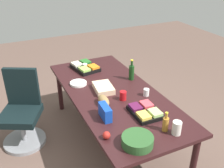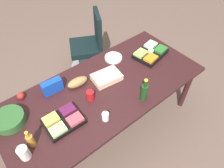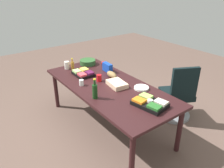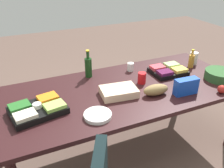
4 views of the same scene
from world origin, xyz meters
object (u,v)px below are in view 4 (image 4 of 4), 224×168
(conference_table, at_px, (124,94))
(bread_loaf, at_px, (156,90))
(dressing_bottle, at_px, (191,61))
(wine_bottle, at_px, (88,67))
(paper_cup, at_px, (131,67))
(fruit_platter, at_px, (168,71))
(apple_red, at_px, (222,89))
(red_solo_cup, at_px, (142,78))
(paper_plate_stack, at_px, (98,115))
(sheet_cake, at_px, (119,92))
(chip_bag_blue, at_px, (186,86))
(mayo_jar, at_px, (194,58))
(salad_bowl, at_px, (220,75))
(veggie_tray, at_px, (38,109))

(conference_table, relative_size, bread_loaf, 9.68)
(bread_loaf, distance_m, dressing_bottle, 0.79)
(wine_bottle, relative_size, paper_cup, 3.22)
(fruit_platter, height_order, apple_red, apple_red)
(red_solo_cup, distance_m, paper_plate_stack, 0.70)
(red_solo_cup, height_order, apple_red, red_solo_cup)
(conference_table, height_order, sheet_cake, sheet_cake)
(wine_bottle, bearing_deg, conference_table, 120.49)
(paper_plate_stack, xyz_separation_m, apple_red, (-1.17, 0.12, 0.02))
(red_solo_cup, height_order, paper_cup, red_solo_cup)
(wine_bottle, bearing_deg, red_solo_cup, 140.68)
(apple_red, bearing_deg, chip_bag_blue, -21.78)
(conference_table, xyz_separation_m, red_solo_cup, (-0.20, -0.03, 0.12))
(red_solo_cup, bearing_deg, bread_loaf, 89.73)
(paper_cup, height_order, mayo_jar, mayo_jar)
(salad_bowl, bearing_deg, paper_cup, -36.95)
(wine_bottle, height_order, dressing_bottle, wine_bottle)
(veggie_tray, distance_m, paper_cup, 1.13)
(mayo_jar, distance_m, dressing_bottle, 0.11)
(paper_plate_stack, bearing_deg, conference_table, -140.88)
(mayo_jar, relative_size, chip_bag_blue, 0.63)
(dressing_bottle, bearing_deg, paper_plate_stack, 19.45)
(sheet_cake, relative_size, dressing_bottle, 1.51)
(paper_cup, bearing_deg, bread_loaf, 86.23)
(fruit_platter, xyz_separation_m, mayo_jar, (-0.42, -0.09, 0.04))
(conference_table, bearing_deg, dressing_bottle, -171.44)
(sheet_cake, bearing_deg, mayo_jar, -165.16)
(fruit_platter, distance_m, paper_plate_stack, 1.06)
(bread_loaf, xyz_separation_m, dressing_bottle, (-0.70, -0.35, 0.03))
(conference_table, bearing_deg, apple_red, 150.34)
(conference_table, xyz_separation_m, paper_plate_stack, (0.40, 0.32, 0.08))
(sheet_cake, xyz_separation_m, bread_loaf, (-0.31, 0.13, 0.02))
(salad_bowl, xyz_separation_m, apple_red, (0.20, 0.22, -0.01))
(salad_bowl, bearing_deg, mayo_jar, -93.22)
(bread_loaf, bearing_deg, red_solo_cup, -90.27)
(wine_bottle, relative_size, apple_red, 3.81)
(veggie_tray, xyz_separation_m, wine_bottle, (-0.59, -0.46, 0.08))
(conference_table, distance_m, bread_loaf, 0.32)
(sheet_cake, bearing_deg, conference_table, -139.50)
(dressing_bottle, bearing_deg, veggie_tray, 7.07)
(dressing_bottle, relative_size, paper_plate_stack, 0.96)
(wine_bottle, height_order, mayo_jar, wine_bottle)
(red_solo_cup, bearing_deg, salad_bowl, 161.99)
(veggie_tray, bearing_deg, bread_loaf, 172.06)
(paper_cup, bearing_deg, apple_red, 124.60)
(dressing_bottle, distance_m, paper_plate_stack, 1.38)
(fruit_platter, distance_m, sheet_cake, 0.71)
(sheet_cake, relative_size, chip_bag_blue, 1.45)
(fruit_platter, height_order, dressing_bottle, dressing_bottle)
(red_solo_cup, height_order, paper_plate_stack, red_solo_cup)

